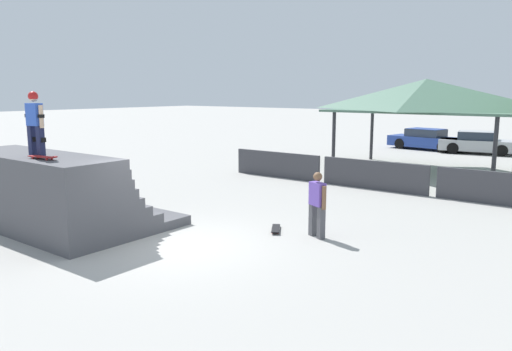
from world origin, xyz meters
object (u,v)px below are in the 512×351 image
(skater_on_deck, at_px, (35,120))
(bystander_walking, at_px, (317,201))
(skateboard_on_deck, at_px, (43,157))
(parked_car_silver, at_px, (478,143))
(parked_car_blue, at_px, (427,140))
(skateboard_on_ground, at_px, (276,229))

(skater_on_deck, xyz_separation_m, bystander_walking, (5.37, 4.05, -1.97))
(skateboard_on_deck, relative_size, parked_car_silver, 0.19)
(skateboard_on_deck, xyz_separation_m, parked_car_blue, (0.71, 24.37, -1.43))
(skater_on_deck, xyz_separation_m, skateboard_on_deck, (0.50, -0.14, -0.84))
(skateboard_on_deck, distance_m, parked_car_blue, 24.42)
(skater_on_deck, relative_size, bystander_walking, 0.96)
(skateboard_on_deck, relative_size, parked_car_blue, 0.18)
(skateboard_on_deck, height_order, parked_car_silver, skateboard_on_deck)
(skateboard_on_ground, bearing_deg, parked_car_blue, 155.59)
(skater_on_deck, distance_m, skateboard_on_deck, 0.98)
(skateboard_on_deck, bearing_deg, skateboard_on_ground, 39.07)
(skater_on_deck, relative_size, skateboard_on_ground, 1.93)
(bystander_walking, bearing_deg, skater_on_deck, 60.88)
(skater_on_deck, distance_m, parked_car_silver, 24.50)
(bystander_walking, xyz_separation_m, parked_car_silver, (-1.18, 19.98, -0.30))
(parked_car_blue, bearing_deg, skater_on_deck, -83.95)
(skater_on_deck, bearing_deg, skateboard_on_deck, -20.78)
(skateboard_on_deck, bearing_deg, parked_car_silver, 73.66)
(bystander_walking, height_order, skateboard_on_ground, bystander_walking)
(skater_on_deck, height_order, skateboard_on_ground, skater_on_deck)
(parked_car_blue, bearing_deg, parked_car_silver, 4.99)
(skater_on_deck, distance_m, skateboard_on_ground, 6.42)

